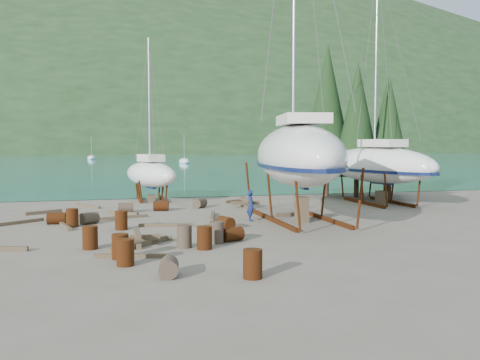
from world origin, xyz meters
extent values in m
plane|color=#615A4D|center=(0.00, 0.00, 0.00)|extent=(600.00, 600.00, 0.00)
plane|color=#1A6C86|center=(0.00, 315.00, 0.01)|extent=(700.00, 700.00, 0.00)
ellipsoid|color=#1C3219|center=(0.00, 320.00, 0.00)|extent=(800.00, 360.00, 110.00)
cube|color=beige|center=(-20.00, 190.00, 2.00)|extent=(6.00, 5.00, 4.00)
cube|color=#A54C2D|center=(-20.00, 190.00, 4.80)|extent=(6.60, 5.60, 1.60)
cube|color=beige|center=(30.00, 190.00, 2.00)|extent=(6.00, 5.00, 4.00)
cube|color=#A54C2D|center=(30.00, 190.00, 4.80)|extent=(6.60, 5.60, 1.60)
cylinder|color=black|center=(12.50, 12.00, 0.80)|extent=(0.36, 0.36, 1.60)
cone|color=black|center=(12.50, 12.00, 5.80)|extent=(3.60, 3.60, 8.40)
cylinder|color=black|center=(14.00, 10.00, 0.68)|extent=(0.36, 0.36, 1.36)
cone|color=black|center=(14.00, 10.00, 4.93)|extent=(3.06, 3.06, 7.14)
cylinder|color=black|center=(11.00, 14.00, 0.92)|extent=(0.36, 0.36, 1.84)
cone|color=black|center=(11.00, 14.00, 6.67)|extent=(4.14, 4.14, 9.66)
cylinder|color=black|center=(15.50, 13.00, 0.72)|extent=(0.36, 0.36, 1.44)
cone|color=black|center=(15.50, 13.00, 5.22)|extent=(3.24, 3.24, 7.56)
ellipsoid|color=white|center=(10.00, 80.00, 0.38)|extent=(2.00, 5.00, 1.40)
cylinder|color=silver|center=(10.00, 80.00, 3.23)|extent=(0.08, 0.08, 5.00)
ellipsoid|color=white|center=(-8.00, 110.00, 0.38)|extent=(2.00, 5.00, 1.40)
cylinder|color=silver|center=(-8.00, 110.00, 3.23)|extent=(0.08, 0.08, 5.00)
ellipsoid|color=white|center=(4.14, 2.19, 3.38)|extent=(6.46, 14.03, 3.16)
cube|color=#0C153E|center=(4.14, 1.51, 2.25)|extent=(0.71, 2.44, 1.00)
cube|color=silver|center=(4.14, 1.51, 5.21)|extent=(2.90, 4.40, 0.50)
cube|color=#4E230D|center=(2.76, 2.19, 0.10)|extent=(0.18, 7.44, 0.20)
cube|color=#4E230D|center=(5.53, 2.19, 0.10)|extent=(0.18, 7.44, 0.20)
cube|color=brown|center=(4.14, 1.51, 0.65)|extent=(0.50, 0.80, 1.30)
ellipsoid|color=white|center=(12.06, 8.07, 2.58)|extent=(5.03, 10.51, 2.39)
cube|color=#0C153E|center=(12.06, 7.56, 1.83)|extent=(0.63, 1.83, 1.00)
cube|color=silver|center=(12.06, 7.56, 4.02)|extent=(2.23, 3.31, 0.50)
cylinder|color=silver|center=(12.06, 8.58, 9.94)|extent=(0.14, 0.14, 12.14)
cube|color=#4E230D|center=(11.03, 8.07, 0.10)|extent=(0.18, 5.57, 0.20)
cube|color=#4E230D|center=(13.09, 8.07, 0.10)|extent=(0.18, 5.57, 0.20)
cube|color=brown|center=(12.06, 7.56, 0.44)|extent=(0.50, 0.80, 0.88)
ellipsoid|color=white|center=(-2.38, 14.00, 1.83)|extent=(4.31, 7.45, 1.83)
cube|color=#0C153E|center=(-2.38, 13.64, 1.36)|extent=(0.63, 1.29, 1.00)
cube|color=silver|center=(-2.38, 13.64, 2.99)|extent=(1.83, 2.41, 0.50)
cylinder|color=silver|center=(-2.38, 14.36, 7.11)|extent=(0.14, 0.14, 8.53)
cube|color=#4E230D|center=(-3.16, 14.00, 0.10)|extent=(0.18, 3.91, 0.20)
cube|color=#4E230D|center=(-1.60, 14.00, 0.10)|extent=(0.18, 3.91, 0.20)
cube|color=brown|center=(-2.38, 13.64, 0.21)|extent=(0.50, 0.80, 0.41)
imported|color=#121E51|center=(1.73, 2.57, 0.79)|extent=(0.41, 0.60, 1.59)
cylinder|color=#4E230D|center=(-6.18, -2.98, 0.44)|extent=(0.58, 0.58, 0.88)
cylinder|color=#2D2823|center=(-3.80, -7.95, 0.29)|extent=(0.71, 0.96, 0.58)
cylinder|color=#4E230D|center=(-7.94, 3.93, 0.29)|extent=(0.92, 0.65, 0.58)
cylinder|color=#4E230D|center=(-5.13, -5.04, 0.44)|extent=(0.58, 0.58, 0.88)
cylinder|color=#4E230D|center=(-2.32, 7.87, 0.29)|extent=(0.98, 0.75, 0.58)
cylinder|color=#4E230D|center=(-0.10, 0.43, 0.29)|extent=(0.83, 1.02, 0.58)
cylinder|color=#4E230D|center=(-1.40, -8.79, 0.44)|extent=(0.58, 0.58, 0.88)
cylinder|color=#4E230D|center=(-7.12, 2.84, 0.44)|extent=(0.58, 0.58, 0.88)
cylinder|color=#2D2823|center=(-4.39, 7.48, 0.29)|extent=(0.91, 0.62, 0.58)
cylinder|color=#4E230D|center=(-1.97, -4.11, 0.44)|extent=(0.58, 0.58, 0.88)
cylinder|color=#2D2823|center=(0.19, 8.76, 0.29)|extent=(1.01, 1.05, 0.58)
cylinder|color=#4E230D|center=(-0.56, -2.76, 0.29)|extent=(1.03, 0.86, 0.58)
cylinder|color=#4E230D|center=(-5.01, -6.14, 0.44)|extent=(0.58, 0.58, 0.88)
cylinder|color=#4E230D|center=(-4.87, 1.37, 0.44)|extent=(0.58, 0.58, 0.88)
cylinder|color=#2D2823|center=(-6.37, 3.60, 0.29)|extent=(1.05, 0.98, 0.58)
cylinder|color=#2D2823|center=(-2.67, -3.61, 0.44)|extent=(0.58, 0.58, 0.88)
cylinder|color=#2D2823|center=(-1.28, -3.03, 0.44)|extent=(0.58, 0.58, 0.88)
cube|color=brown|center=(-6.59, 10.89, 0.07)|extent=(1.53, 2.26, 0.14)
cube|color=brown|center=(4.23, 3.68, 0.10)|extent=(1.67, 0.42, 0.19)
cube|color=brown|center=(-8.96, 8.19, 0.09)|extent=(1.95, 1.28, 0.19)
cube|color=brown|center=(-4.78, -4.96, 0.07)|extent=(2.53, 0.80, 0.15)
cube|color=brown|center=(-7.43, 2.47, 0.09)|extent=(0.67, 1.96, 0.17)
cube|color=brown|center=(-0.39, -0.39, 0.08)|extent=(1.24, 2.89, 0.16)
cube|color=brown|center=(3.04, 11.11, 0.10)|extent=(1.66, 1.03, 0.19)
cube|color=brown|center=(-4.60, 6.55, 0.09)|extent=(1.68, 1.42, 0.19)
cube|color=brown|center=(0.05, 4.23, 0.08)|extent=(0.87, 3.08, 0.16)
cube|color=brown|center=(-2.74, 1.77, 0.08)|extent=(2.61, 0.67, 0.15)
cube|color=brown|center=(-3.99, -1.99, 0.08)|extent=(2.12, 0.26, 0.17)
cube|color=brown|center=(-4.87, 5.01, 0.07)|extent=(3.14, 1.08, 0.15)
cube|color=brown|center=(-4.36, -3.12, 0.11)|extent=(2.45, 2.46, 0.23)
cube|color=brown|center=(-9.68, 4.52, 0.08)|extent=(2.08, 1.68, 0.16)
cube|color=brown|center=(-4.40, -2.67, 0.10)|extent=(0.20, 1.80, 0.20)
cube|color=brown|center=(-4.40, -2.67, 0.30)|extent=(1.80, 0.20, 0.20)
cube|color=brown|center=(-4.40, -2.67, 0.50)|extent=(0.20, 1.80, 0.20)
cube|color=brown|center=(2.95, 8.09, 0.10)|extent=(0.20, 1.80, 0.20)
cube|color=brown|center=(2.95, 8.09, 0.30)|extent=(1.80, 0.20, 0.20)
cube|color=brown|center=(2.95, 8.09, 0.50)|extent=(0.20, 1.80, 0.20)
camera|label=1|loc=(-5.72, -23.89, 4.05)|focal=40.00mm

